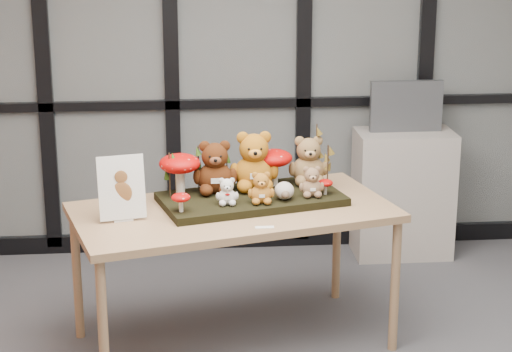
{
  "coord_description": "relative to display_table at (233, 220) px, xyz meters",
  "views": [
    {
      "loc": [
        -0.43,
        -3.75,
        2.39
      ],
      "look_at": [
        -0.01,
        0.92,
        0.99
      ],
      "focal_mm": 65.0,
      "sensor_mm": 36.0,
      "label": 1
    }
  ],
  "objects": [
    {
      "name": "bear_brown_medium",
      "position": [
        -0.09,
        0.17,
        0.27
      ],
      "size": [
        0.29,
        0.28,
        0.32
      ],
      "primitive_type": null,
      "rotation": [
        0.0,
        0.0,
        0.26
      ],
      "color": "#451E0A",
      "rests_on": "diorama_tray"
    },
    {
      "name": "monitor",
      "position": [
        1.26,
        1.29,
        0.32
      ],
      "size": [
        0.49,
        0.05,
        0.35
      ],
      "color": "#484B50",
      "rests_on": "cabinet"
    },
    {
      "name": "sprig_green_mid_left",
      "position": [
        -0.18,
        0.21,
        0.24
      ],
      "size": [
        0.05,
        0.05,
        0.26
      ],
      "primitive_type": null,
      "color": "#1C3C0D",
      "rests_on": "diorama_tray"
    },
    {
      "name": "display_table",
      "position": [
        0.0,
        0.0,
        0.0
      ],
      "size": [
        1.86,
        1.26,
        0.8
      ],
      "rotation": [
        0.0,
        0.0,
        0.26
      ],
      "color": "tan",
      "rests_on": "floor"
    },
    {
      "name": "bear_pooh_yellow",
      "position": [
        0.13,
        0.22,
        0.29
      ],
      "size": [
        0.33,
        0.31,
        0.36
      ],
      "primitive_type": null,
      "rotation": [
        0.0,
        0.0,
        0.26
      ],
      "color": "#AB6313",
      "rests_on": "diorama_tray"
    },
    {
      "name": "mushroom_back_right",
      "position": [
        0.25,
        0.27,
        0.22
      ],
      "size": [
        0.21,
        0.21,
        0.23
      ],
      "primitive_type": null,
      "color": "#AA0705",
      "rests_on": "diorama_tray"
    },
    {
      "name": "mushroom_front_right",
      "position": [
        0.51,
        0.08,
        0.15
      ],
      "size": [
        0.08,
        0.08,
        0.09
      ],
      "primitive_type": null,
      "color": "#AA0705",
      "rests_on": "diorama_tray"
    },
    {
      "name": "bear_small_yellow",
      "position": [
        0.15,
        -0.04,
        0.2
      ],
      "size": [
        0.17,
        0.16,
        0.19
      ],
      "primitive_type": null,
      "rotation": [
        0.0,
        0.0,
        0.26
      ],
      "color": "#B16A20",
      "rests_on": "diorama_tray"
    },
    {
      "name": "sprig_dry_far_right",
      "position": [
        0.5,
        0.31,
        0.28
      ],
      "size": [
        0.05,
        0.05,
        0.34
      ],
      "primitive_type": null,
      "color": "brown",
      "rests_on": "diorama_tray"
    },
    {
      "name": "glass_partition",
      "position": [
        0.13,
        1.51,
        0.69
      ],
      "size": [
        4.9,
        0.06,
        2.78
      ],
      "color": "#2D383F",
      "rests_on": "floor"
    },
    {
      "name": "sprig_dry_mid_right",
      "position": [
        0.54,
        0.19,
        0.23
      ],
      "size": [
        0.05,
        0.05,
        0.25
      ],
      "primitive_type": null,
      "color": "brown",
      "rests_on": "diorama_tray"
    },
    {
      "name": "bear_white_bow",
      "position": [
        -0.03,
        -0.05,
        0.19
      ],
      "size": [
        0.15,
        0.14,
        0.16
      ],
      "primitive_type": null,
      "rotation": [
        0.0,
        0.0,
        0.26
      ],
      "color": "white",
      "rests_on": "diorama_tray"
    },
    {
      "name": "bear_beige_small",
      "position": [
        0.43,
        0.06,
        0.2
      ],
      "size": [
        0.17,
        0.16,
        0.18
      ],
      "primitive_type": null,
      "rotation": [
        0.0,
        0.0,
        0.26
      ],
      "color": "#8C6647",
      "rests_on": "diorama_tray"
    },
    {
      "name": "mushroom_back_left",
      "position": [
        -0.28,
        0.15,
        0.23
      ],
      "size": [
        0.23,
        0.23,
        0.25
      ],
      "primitive_type": null,
      "color": "#AA0705",
      "rests_on": "diorama_tray"
    },
    {
      "name": "plush_cream_hedgehog",
      "position": [
        0.28,
        0.01,
        0.16
      ],
      "size": [
        0.1,
        0.09,
        0.11
      ],
      "primitive_type": null,
      "rotation": [
        0.0,
        0.0,
        0.26
      ],
      "color": "beige",
      "rests_on": "diorama_tray"
    },
    {
      "name": "sprig_green_centre",
      "position": [
        -0.02,
        0.26,
        0.2
      ],
      "size": [
        0.05,
        0.05,
        0.18
      ],
      "primitive_type": null,
      "color": "#1C3C0D",
      "rests_on": "diorama_tray"
    },
    {
      "name": "sprig_green_far_left",
      "position": [
        -0.34,
        0.11,
        0.23
      ],
      "size": [
        0.05,
        0.05,
        0.25
      ],
      "primitive_type": null,
      "color": "#1C3C0D",
      "rests_on": "diorama_tray"
    },
    {
      "name": "room_shell",
      "position": [
        0.13,
        -0.96,
        0.95
      ],
      "size": [
        5.0,
        5.0,
        5.0
      ],
      "color": "beige",
      "rests_on": "floor"
    },
    {
      "name": "sign_holder",
      "position": [
        -0.58,
        -0.14,
        0.23
      ],
      "size": [
        0.25,
        0.11,
        0.34
      ],
      "rotation": [
        0.0,
        0.0,
        0.21
      ],
      "color": "silver",
      "rests_on": "display_table"
    },
    {
      "name": "cabinet",
      "position": [
        1.26,
        1.27,
        -0.29
      ],
      "size": [
        0.66,
        0.38,
        0.88
      ],
      "primitive_type": "cube",
      "color": "#AFA59C",
      "rests_on": "floor"
    },
    {
      "name": "bear_tan_back",
      "position": [
        0.45,
        0.3,
        0.26
      ],
      "size": [
        0.28,
        0.26,
        0.3
      ],
      "primitive_type": null,
      "rotation": [
        0.0,
        0.0,
        0.26
      ],
      "color": "olive",
      "rests_on": "diorama_tray"
    },
    {
      "name": "mushroom_front_left",
      "position": [
        -0.28,
        -0.15,
        0.16
      ],
      "size": [
        0.1,
        0.1,
        0.11
      ],
      "primitive_type": null,
      "color": "#AA0705",
      "rests_on": "diorama_tray"
    },
    {
      "name": "label_card",
      "position": [
        0.14,
        -0.31,
        0.07
      ],
      "size": [
        0.1,
        0.03,
        0.0
      ],
      "primitive_type": "cube",
      "color": "white",
      "rests_on": "display_table"
    },
    {
      "name": "diorama_tray",
      "position": [
        0.11,
        0.09,
        0.09
      ],
      "size": [
        1.07,
        0.72,
        0.04
      ],
      "primitive_type": "cube",
      "rotation": [
        0.0,
        0.0,
        0.26
      ],
      "color": "black",
      "rests_on": "display_table"
    }
  ]
}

